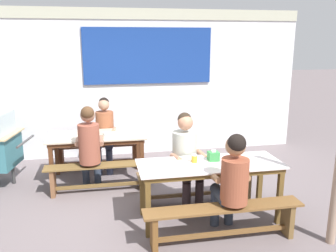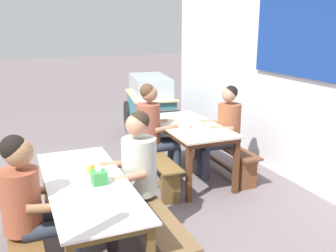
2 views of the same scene
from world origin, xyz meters
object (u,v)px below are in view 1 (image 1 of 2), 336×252
Objects in this scene: bench_far_back at (98,152)px; person_center_facing at (105,130)px; soup_bowl at (107,134)px; dining_table_near at (210,169)px; bench_near_back at (198,182)px; condiment_jar at (194,158)px; bench_near_front at (223,218)px; dining_table_far at (97,139)px; person_left_back_turned at (89,144)px; tissue_box at (213,156)px; person_near_front at (232,179)px; person_right_near_table at (186,154)px; bench_far_front at (98,175)px.

person_center_facing is (0.12, -0.08, 0.41)m from bench_far_back.
dining_table_near is at bearing -51.66° from soup_bowl.
person_center_facing is at bearing 128.29° from bench_near_back.
condiment_jar is at bearing -54.75° from soup_bowl.
soup_bowl reaches higher than bench_near_front.
condiment_jar is at bearing -60.86° from bench_far_back.
dining_table_far is 0.85× the size of bench_near_front.
condiment_jar is (1.28, -1.10, 0.07)m from person_left_back_turned.
bench_far_back is 3.01m from bench_near_front.
bench_far_back is 1.21× the size of person_center_facing.
bench_far_back is 11.22× the size of tissue_box.
person_left_back_turned is at bearing -127.34° from soup_bowl.
person_right_near_table is at bearing 107.32° from person_near_front.
dining_table_near is at bearing -50.31° from dining_table_far.
soup_bowl is (-1.19, 2.05, 0.48)m from bench_near_front.
dining_table_near is 1.93m from soup_bowl.
person_left_back_turned reaches higher than bench_far_front.
dining_table_near is 0.18m from tissue_box.
person_near_front reaches higher than condiment_jar.
bench_near_front is at bearing -59.75° from soup_bowl.
tissue_box is at bearing -56.45° from person_right_near_table.
person_near_front is 0.96× the size of person_left_back_turned.
bench_far_back is at bearing 89.17° from bench_far_front.
person_right_near_table is (1.16, -1.69, 0.43)m from bench_far_back.
dining_table_near is 1.06× the size of bench_near_back.
dining_table_near is 0.51m from person_right_near_table.
soup_bowl is at bearing 120.25° from bench_near_front.
person_center_facing is (0.14, 0.99, 0.42)m from bench_far_front.
person_right_near_table is (-0.19, -0.06, 0.43)m from bench_near_back.
bench_far_front is 1.40m from person_right_near_table.
person_right_near_table reaches higher than dining_table_far.
dining_table_far is 1.22× the size of person_near_front.
person_right_near_table is 1.46m from soup_bowl.
dining_table_far is 12.62× the size of soup_bowl.
dining_table_far is 1.17× the size of person_left_back_turned.
person_right_near_table is at bearing -57.19° from person_center_facing.
bench_far_back is at bearing 121.87° from dining_table_near.
bench_far_front is 1.08m from person_center_facing.
dining_table_far reaches higher than bench_far_back.
person_left_back_turned is 0.44m from soup_bowl.
soup_bowl reaches higher than dining_table_far.
bench_near_front is 1.38× the size of person_left_back_turned.
bench_near_front is at bearing -58.06° from dining_table_far.
bench_far_back is 1.06m from bench_far_front.
bench_near_front is 13.39× the size of tissue_box.
person_center_facing is at bearing 82.09° from bench_far_front.
bench_far_back is at bearing 124.35° from tissue_box.
dining_table_near is 13.21× the size of tissue_box.
person_left_back_turned is at bearing 139.46° from condiment_jar.
bench_far_back is 0.43m from person_center_facing.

